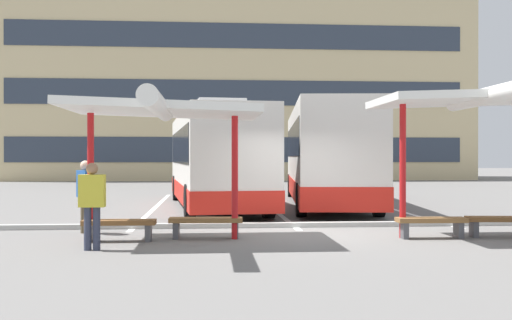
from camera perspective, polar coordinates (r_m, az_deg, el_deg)
The scene contains 16 objects.
ground_plane at distance 14.18m, azimuth 4.35°, elevation -6.85°, with size 160.00×160.00×0.00m, color slate.
terminal_building at distance 50.00m, azimuth -1.91°, elevation 7.96°, with size 36.54×10.37×19.60m.
coach_bus_0 at distance 20.99m, azimuth -3.94°, elevation 0.07°, with size 3.59×11.18×3.59m.
coach_bus_1 at distance 22.34m, azimuth 6.65°, elevation 0.38°, with size 3.76×12.36×3.83m.
lane_stripe_0 at distance 21.40m, azimuth -9.50°, elevation -4.43°, with size 0.16×14.00×0.01m, color white.
lane_stripe_1 at distance 21.42m, azimuth 1.34°, elevation -4.42°, with size 0.16×14.00×0.01m, color white.
lane_stripe_2 at distance 22.19m, azimuth 11.79°, elevation -4.27°, with size 0.16×14.00×0.01m, color white.
waiting_shelter_0 at distance 12.70m, azimuth -8.85°, elevation 4.54°, with size 4.04×4.83×2.92m.
bench_0 at distance 12.94m, azimuth -12.81°, elevation -6.07°, with size 1.51×0.44×0.45m.
bench_1 at distance 13.13m, azimuth -4.76°, elevation -5.96°, with size 1.60×0.49×0.45m.
waiting_shelter_1 at distance 13.83m, azimuth 19.98°, elevation 5.22°, with size 4.00×4.35×3.19m.
bench_2 at distance 13.63m, azimuth 16.26°, elevation -5.75°, with size 1.51×0.45×0.45m.
bench_3 at distance 14.40m, azimuth 22.94°, elevation -5.40°, with size 1.93×0.63×0.45m.
platform_kerb at distance 15.22m, azimuth 3.74°, elevation -6.13°, with size 44.00×0.24×0.12m, color #ADADA8.
waiting_passenger_0 at distance 11.78m, azimuth -15.25°, elevation -3.66°, with size 0.49×0.24×1.65m.
waiting_passenger_1 at distance 14.42m, azimuth -15.86°, elevation -2.86°, with size 0.46×0.52×1.68m.
Camera 1 is at (-2.15, -13.91, 1.76)m, focal length 42.28 mm.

